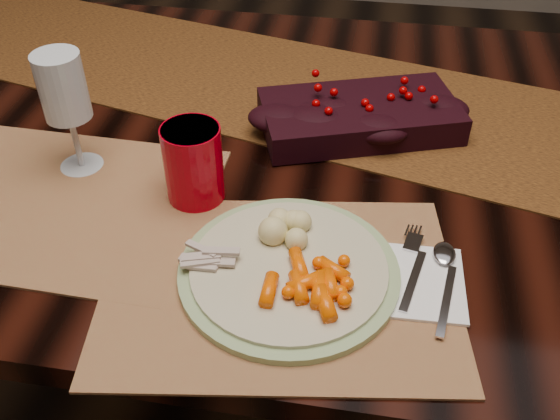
% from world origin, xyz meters
% --- Properties ---
extents(floor, '(5.00, 5.00, 0.00)m').
position_xyz_m(floor, '(0.00, 0.00, 0.00)').
color(floor, black).
rests_on(floor, ground).
extents(dining_table, '(1.80, 1.00, 0.75)m').
position_xyz_m(dining_table, '(0.00, 0.00, 0.38)').
color(dining_table, black).
rests_on(dining_table, floor).
extents(table_runner, '(1.88, 0.81, 0.00)m').
position_xyz_m(table_runner, '(-0.05, 0.15, 0.75)').
color(table_runner, '#422407').
rests_on(table_runner, dining_table).
extents(centerpiece, '(0.36, 0.26, 0.06)m').
position_xyz_m(centerpiece, '(0.06, 0.04, 0.79)').
color(centerpiece, black).
rests_on(centerpiece, table_runner).
extents(placemat_main, '(0.49, 0.39, 0.00)m').
position_xyz_m(placemat_main, '(-0.02, -0.33, 0.75)').
color(placemat_main, brown).
rests_on(placemat_main, dining_table).
extents(placemat_second, '(0.47, 0.35, 0.00)m').
position_xyz_m(placemat_second, '(-0.38, -0.22, 0.75)').
color(placemat_second, brown).
rests_on(placemat_second, dining_table).
extents(dinner_plate, '(0.36, 0.36, 0.02)m').
position_xyz_m(dinner_plate, '(-0.01, -0.32, 0.76)').
color(dinner_plate, beige).
rests_on(dinner_plate, placemat_main).
extents(baby_carrots, '(0.12, 0.10, 0.02)m').
position_xyz_m(baby_carrots, '(0.02, -0.36, 0.78)').
color(baby_carrots, '#FF5900').
rests_on(baby_carrots, dinner_plate).
extents(mashed_potatoes, '(0.08, 0.07, 0.04)m').
position_xyz_m(mashed_potatoes, '(-0.02, -0.26, 0.79)').
color(mashed_potatoes, tan).
rests_on(mashed_potatoes, dinner_plate).
extents(turkey_shreds, '(0.08, 0.07, 0.01)m').
position_xyz_m(turkey_shreds, '(-0.11, -0.33, 0.78)').
color(turkey_shreds, '#A69790').
rests_on(turkey_shreds, dinner_plate).
extents(napkin, '(0.12, 0.13, 0.00)m').
position_xyz_m(napkin, '(0.16, -0.31, 0.76)').
color(napkin, white).
rests_on(napkin, placemat_main).
extents(fork, '(0.05, 0.14, 0.00)m').
position_xyz_m(fork, '(0.15, -0.29, 0.76)').
color(fork, silver).
rests_on(fork, napkin).
extents(spoon, '(0.05, 0.15, 0.00)m').
position_xyz_m(spoon, '(0.19, -0.31, 0.76)').
color(spoon, silver).
rests_on(spoon, napkin).
extents(red_cup, '(0.09, 0.09, 0.12)m').
position_xyz_m(red_cup, '(-0.17, -0.18, 0.81)').
color(red_cup, '#AD0010').
rests_on(red_cup, placemat_main).
extents(wine_glass, '(0.08, 0.08, 0.19)m').
position_xyz_m(wine_glass, '(-0.37, -0.13, 0.85)').
color(wine_glass, white).
rests_on(wine_glass, dining_table).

